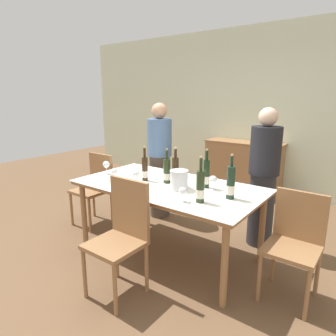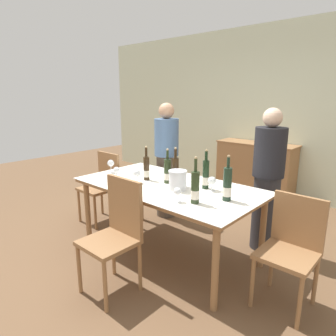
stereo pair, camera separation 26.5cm
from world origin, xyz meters
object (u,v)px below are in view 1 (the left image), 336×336
Objects in this scene: wine_glass_2 at (183,192)px; wine_glass_4 at (213,180)px; sideboard_cabinet at (243,168)px; ice_bucket at (179,179)px; wine_glass_1 at (136,174)px; person_host at (160,161)px; wine_bottle_4 at (167,172)px; chair_near_front at (122,230)px; wine_glass_0 at (106,165)px; wine_glass_3 at (114,172)px; person_guest_left at (263,179)px; chair_right_end at (295,238)px; wine_bottle_3 at (145,169)px; wine_bottle_1 at (231,183)px; dining_table at (168,191)px; wine_bottle_0 at (200,187)px; wine_bottle_2 at (206,174)px; chair_left_end at (96,184)px; wine_bottle_5 at (175,172)px.

wine_glass_4 reaches higher than wine_glass_2.
ice_bucket is at bearing -81.44° from sideboard_cabinet.
sideboard_cabinet is at bearing 98.56° from ice_bucket.
wine_glass_1 is 0.09× the size of person_host.
wine_glass_4 is at bearing 35.14° from ice_bucket.
wine_bottle_4 is at bearing 42.90° from wine_glass_1.
wine_bottle_4 is at bearing -86.59° from sideboard_cabinet.
wine_glass_0 is at bearing 144.15° from chair_near_front.
wine_glass_3 is at bearing -162.38° from wine_glass_1.
chair_right_end is at bearing -53.00° from person_guest_left.
wine_bottle_3 is at bearing 116.86° from chair_near_front.
wine_bottle_1 is at bearing -91.27° from person_guest_left.
wine_glass_3 is 1.05m from wine_glass_4.
wine_glass_0 reaches higher than wine_glass_1.
wine_bottle_1 reaches higher than sideboard_cabinet.
sideboard_cabinet is 3.20× the size of wine_bottle_1.
wine_glass_4 is at bearing 22.26° from wine_glass_1.
ice_bucket is at bearing 13.49° from wine_glass_1.
dining_table is 14.86× the size of wine_glass_2.
wine_bottle_0 is 0.89m from chair_right_end.
dining_table is at bearing 5.68° from wine_glass_0.
sideboard_cabinet is at bearing 103.73° from wine_bottle_2.
wine_bottle_2 is at bearing 71.88° from chair_near_front.
dining_table is 0.36m from wine_bottle_3.
chair_left_end is at bearing 178.49° from wine_bottle_4.
wine_bottle_0 is 1.09× the size of wine_bottle_3.
wine_glass_4 is 1.00m from chair_near_front.
chair_near_front reaches higher than dining_table.
chair_left_end is at bearing 178.36° from wine_bottle_5.
wine_bottle_5 is 0.40m from wine_glass_4.
wine_glass_1 reaches higher than sideboard_cabinet.
wine_bottle_0 is at bearing -15.21° from wine_bottle_3.
wine_bottle_0 is at bearing -24.65° from dining_table.
wine_bottle_1 is 1.01m from wine_glass_1.
chair_left_end is (-1.32, 0.04, -0.38)m from wine_bottle_5.
ice_bucket is 1.15m from chair_right_end.
wine_bottle_1 is 2.00m from chair_left_end.
chair_left_end is at bearing 179.98° from chair_right_end.
person_host reaches higher than wine_glass_0.
chair_near_front is 0.64× the size of person_guest_left.
person_guest_left is at bearing 1.15° from person_host.
ice_bucket reaches higher than wine_glass_3.
wine_bottle_2 is 0.73m from wine_glass_1.
wine_glass_3 is at bearing -158.84° from wine_glass_4.
ice_bucket reaches higher than wine_glass_4.
ice_bucket reaches higher than chair_left_end.
person_guest_left is at bearing 79.97° from wine_bottle_0.
wine_bottle_5 is 0.44× the size of chair_right_end.
wine_bottle_3 is 0.24× the size of person_guest_left.
wine_glass_0 is (-0.84, -0.08, 0.18)m from dining_table.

